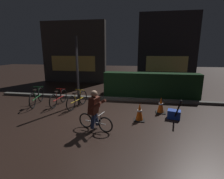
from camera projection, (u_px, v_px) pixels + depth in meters
The scene contains 14 objects.
ground_plane at pixel (104, 117), 6.21m from camera, with size 40.00×40.00×0.00m, color black.
sidewalk_curb at pixel (113, 99), 8.30m from camera, with size 12.00×0.24×0.12m, color #56544F.
hedge_row at pixel (151, 85), 8.75m from camera, with size 4.80×0.70×1.25m, color black.
storefront_left at pixel (74, 52), 12.52m from camera, with size 4.76×0.54×4.40m.
storefront_right at pixel (167, 49), 12.05m from camera, with size 4.09×0.54×4.92m.
street_post at pixel (77, 72), 7.24m from camera, with size 0.10×0.10×2.95m, color #2D2D33.
parked_bike_leftmost at pixel (37, 97), 7.51m from camera, with size 0.50×1.62×0.76m.
parked_bike_left_mid at pixel (59, 98), 7.47m from camera, with size 0.46×1.51×0.69m.
parked_bike_center_left at pixel (77, 100), 7.19m from camera, with size 0.46×1.52×0.71m.
traffic_cone_near at pixel (139, 112), 5.83m from camera, with size 0.36×0.36×0.63m.
traffic_cone_far at pixel (161, 105), 6.55m from camera, with size 0.36×0.36×0.63m.
blue_crate at pixel (174, 114), 6.06m from camera, with size 0.44×0.32×0.30m, color #193DB7.
cyclist at pixel (95, 110), 5.10m from camera, with size 1.15×0.62×1.25m.
closed_umbrella at pixel (178, 110), 5.75m from camera, with size 0.05×0.05×0.85m, color black.
Camera 1 is at (1.25, -5.68, 2.41)m, focal length 27.21 mm.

